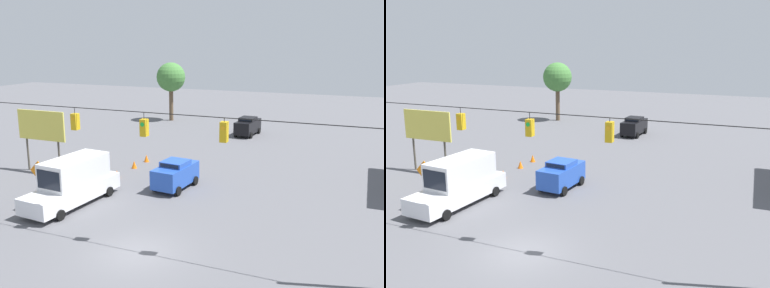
{
  "view_description": "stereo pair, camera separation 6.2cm",
  "coord_description": "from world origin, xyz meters",
  "views": [
    {
      "loc": [
        -9.73,
        16.49,
        9.96
      ],
      "look_at": [
        0.45,
        -8.2,
        3.59
      ],
      "focal_mm": 40.0,
      "sensor_mm": 36.0,
      "label": 1
    },
    {
      "loc": [
        -9.79,
        16.46,
        9.96
      ],
      "look_at": [
        0.45,
        -8.2,
        3.59
      ],
      "focal_mm": 40.0,
      "sensor_mm": 36.0,
      "label": 2
    }
  ],
  "objects": [
    {
      "name": "ground_plane",
      "position": [
        0.0,
        0.0,
        0.0
      ],
      "size": [
        140.0,
        140.0,
        0.0
      ],
      "primitive_type": "plane",
      "color": "#56565B"
    },
    {
      "name": "overhead_signal_span",
      "position": [
        -0.04,
        -1.13,
        4.6
      ],
      "size": [
        22.56,
        0.38,
        7.53
      ],
      "color": "slate",
      "rests_on": "ground_plane"
    },
    {
      "name": "sedan_black_withflow_deep",
      "position": [
        2.15,
        -28.38,
        1.04
      ],
      "size": [
        2.19,
        4.33,
        2.01
      ],
      "color": "black",
      "rests_on": "ground_plane"
    },
    {
      "name": "sedan_blue_withflow_mid",
      "position": [
        2.16,
        -9.36,
        1.04
      ],
      "size": [
        2.28,
        3.99,
        2.0
      ],
      "color": "#234CB2",
      "rests_on": "ground_plane"
    },
    {
      "name": "box_truck_white_parked_shoulder",
      "position": [
        6.86,
        -4.25,
        1.45
      ],
      "size": [
        2.86,
        7.07,
        2.96
      ],
      "color": "silver",
      "rests_on": "ground_plane"
    },
    {
      "name": "traffic_cone_nearest",
      "position": [
        7.15,
        -5.22,
        0.31
      ],
      "size": [
        0.43,
        0.43,
        0.62
      ],
      "primitive_type": "cone",
      "color": "orange",
      "rests_on": "ground_plane"
    },
    {
      "name": "traffic_cone_second",
      "position": [
        7.21,
        -7.32,
        0.31
      ],
      "size": [
        0.43,
        0.43,
        0.62
      ],
      "primitive_type": "cone",
      "color": "orange",
      "rests_on": "ground_plane"
    },
    {
      "name": "traffic_cone_third",
      "position": [
        7.19,
        -9.75,
        0.31
      ],
      "size": [
        0.43,
        0.43,
        0.62
      ],
      "primitive_type": "cone",
      "color": "orange",
      "rests_on": "ground_plane"
    },
    {
      "name": "traffic_cone_fourth",
      "position": [
        7.3,
        -12.51,
        0.31
      ],
      "size": [
        0.43,
        0.43,
        0.62
      ],
      "primitive_type": "cone",
      "color": "orange",
      "rests_on": "ground_plane"
    },
    {
      "name": "traffic_cone_fifth",
      "position": [
        7.29,
        -14.58,
        0.31
      ],
      "size": [
        0.43,
        0.43,
        0.62
      ],
      "primitive_type": "cone",
      "color": "orange",
      "rests_on": "ground_plane"
    },
    {
      "name": "roadside_billboard",
      "position": [
        13.34,
        -8.94,
        3.49
      ],
      "size": [
        4.37,
        0.16,
        4.88
      ],
      "color": "#4C473D",
      "rests_on": "ground_plane"
    },
    {
      "name": "work_zone_sign",
      "position": [
        8.72,
        -3.31,
        1.99
      ],
      "size": [
        1.27,
        0.06,
        2.84
      ],
      "color": "slate",
      "rests_on": "ground_plane"
    },
    {
      "name": "tree_horizon_left",
      "position": [
        13.81,
        -33.54,
        5.54
      ],
      "size": [
        3.7,
        3.7,
        7.48
      ],
      "color": "brown",
      "rests_on": "ground_plane"
    }
  ]
}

